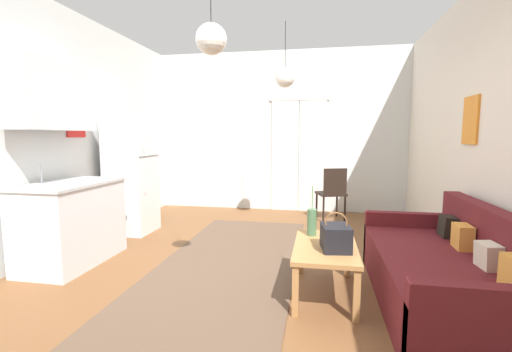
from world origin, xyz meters
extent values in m
cube|color=brown|center=(0.00, 0.00, -0.05)|extent=(5.11, 7.37, 0.10)
cube|color=silver|center=(0.00, 3.44, 1.45)|extent=(4.71, 0.10, 2.90)
cube|color=white|center=(0.12, 3.37, 1.00)|extent=(0.48, 0.02, 2.01)
cube|color=white|center=(0.62, 3.37, 1.00)|extent=(0.48, 0.02, 2.01)
cube|color=white|center=(0.37, 3.37, 2.04)|extent=(1.07, 0.03, 0.06)
cube|color=orange|center=(2.24, 0.92, 1.53)|extent=(0.02, 0.34, 0.48)
cube|color=silver|center=(-2.30, 0.00, 1.45)|extent=(0.10, 6.97, 2.90)
cube|color=red|center=(-2.24, 0.90, 1.55)|extent=(0.02, 0.32, 0.40)
cube|color=brown|center=(-0.19, 0.54, 0.01)|extent=(1.44, 3.60, 0.01)
cube|color=#5B191E|center=(1.71, -0.06, 0.21)|extent=(0.93, 1.93, 0.42)
cube|color=#5B191E|center=(2.10, -0.06, 0.40)|extent=(0.15, 1.93, 0.80)
cube|color=#5B191E|center=(1.71, -0.97, 0.28)|extent=(0.93, 0.11, 0.57)
cube|color=#5B191E|center=(1.71, 0.85, 0.28)|extent=(0.93, 0.11, 0.57)
cube|color=beige|center=(1.96, -0.27, 0.51)|extent=(0.14, 0.19, 0.19)
cube|color=gold|center=(1.95, 0.17, 0.52)|extent=(0.13, 0.21, 0.21)
cube|color=black|center=(1.96, 0.53, 0.52)|extent=(0.13, 0.20, 0.20)
cube|color=#A87542|center=(0.81, -0.01, 0.42)|extent=(0.53, 0.94, 0.04)
cube|color=#A87542|center=(0.59, -0.43, 0.20)|extent=(0.05, 0.05, 0.40)
cube|color=#A87542|center=(1.04, -0.43, 0.20)|extent=(0.05, 0.05, 0.40)
cube|color=#A87542|center=(0.59, 0.42, 0.20)|extent=(0.05, 0.05, 0.40)
cube|color=#A87542|center=(1.04, 0.42, 0.20)|extent=(0.05, 0.05, 0.40)
cylinder|color=#47704C|center=(0.69, 0.27, 0.56)|extent=(0.09, 0.09, 0.25)
cylinder|color=#477F42|center=(0.69, 0.27, 0.80)|extent=(0.01, 0.01, 0.22)
cube|color=black|center=(0.89, -0.12, 0.54)|extent=(0.26, 0.31, 0.20)
torus|color=brown|center=(0.89, -0.12, 0.66)|extent=(0.18, 0.01, 0.18)
cube|color=white|center=(-1.87, 1.50, 0.84)|extent=(0.56, 0.59, 1.68)
cube|color=#4C4C51|center=(-1.59, 1.50, 1.09)|extent=(0.01, 0.56, 0.01)
cylinder|color=#B7BABF|center=(-1.57, 1.34, 1.30)|extent=(0.02, 0.02, 0.24)
cylinder|color=#B7BABF|center=(-1.57, 1.34, 0.79)|extent=(0.02, 0.02, 0.37)
cube|color=silver|center=(-1.86, 0.26, 0.43)|extent=(0.62, 1.07, 0.85)
cube|color=#B7BABF|center=(-1.86, 0.26, 0.87)|extent=(0.65, 1.10, 0.03)
cube|color=#999BA0|center=(-1.86, 0.17, 0.82)|extent=(0.36, 0.40, 0.10)
cylinder|color=#B7BABF|center=(-2.11, 0.17, 0.98)|extent=(0.02, 0.02, 0.20)
cube|color=silver|center=(-2.01, 0.26, 1.78)|extent=(0.32, 0.96, 0.70)
cylinder|color=black|center=(1.05, 3.01, 0.21)|extent=(0.03, 0.03, 0.42)
cylinder|color=black|center=(0.71, 2.89, 0.21)|extent=(0.03, 0.03, 0.42)
cylinder|color=black|center=(1.16, 2.69, 0.21)|extent=(0.03, 0.03, 0.42)
cylinder|color=black|center=(0.82, 2.57, 0.21)|extent=(0.03, 0.03, 0.42)
cube|color=black|center=(0.94, 2.79, 0.43)|extent=(0.53, 0.52, 0.04)
cube|color=black|center=(1.00, 2.62, 0.65)|extent=(0.37, 0.15, 0.42)
sphere|color=white|center=(-0.07, -0.37, 2.09)|extent=(0.23, 0.23, 0.23)
cylinder|color=black|center=(0.26, 1.85, 2.59)|extent=(0.01, 0.01, 0.61)
sphere|color=white|center=(0.26, 1.85, 2.16)|extent=(0.26, 0.26, 0.26)
camera|label=1|loc=(0.75, -2.95, 1.37)|focal=24.22mm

